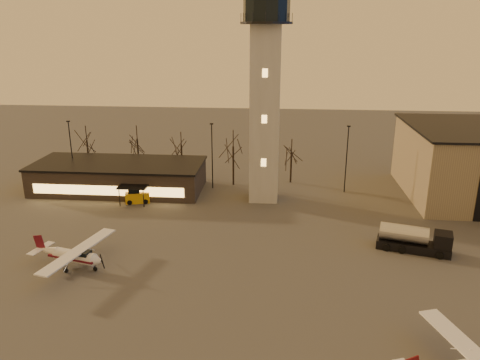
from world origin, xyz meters
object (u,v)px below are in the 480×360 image
object	(u,v)px
cessna_rear	(76,259)
service_cart	(137,197)
terminal	(119,176)
fuel_truck	(413,241)
control_tower	(265,84)

from	to	relation	value
cessna_rear	service_cart	distance (m)	19.24
terminal	service_cart	distance (m)	6.69
service_cart	terminal	bearing A→B (deg)	116.32
terminal	service_cart	xyz separation A→B (m)	(4.24, -5.00, -1.36)
cessna_rear	fuel_truck	distance (m)	36.11
fuel_truck	service_cart	size ratio (longest dim) A/B	2.22
fuel_truck	terminal	bearing A→B (deg)	171.80
control_tower	terminal	bearing A→B (deg)	174.85
terminal	fuel_truck	xyz separation A→B (m)	(39.14, -17.15, -1.02)
control_tower	fuel_truck	bearing A→B (deg)	-41.50
cessna_rear	service_cart	bearing A→B (deg)	102.51
cessna_rear	fuel_truck	size ratio (longest dim) A/B	1.36
control_tower	service_cart	distance (m)	23.78
cessna_rear	terminal	bearing A→B (deg)	112.78
control_tower	terminal	world-z (taller)	control_tower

